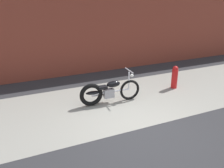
% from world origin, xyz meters
% --- Properties ---
extents(ground_plane, '(80.00, 80.00, 0.00)m').
position_xyz_m(ground_plane, '(0.00, 0.00, 0.00)').
color(ground_plane, '#2D2D30').
extents(sidewalk_slab, '(36.00, 3.50, 0.01)m').
position_xyz_m(sidewalk_slab, '(0.00, 1.75, 0.00)').
color(sidewalk_slab, gray).
rests_on(sidewalk_slab, ground).
extents(brick_building_wall, '(36.00, 0.50, 4.71)m').
position_xyz_m(brick_building_wall, '(0.00, 5.20, 2.36)').
color(brick_building_wall, brown).
rests_on(brick_building_wall, ground).
extents(motorcycle_black, '(2.01, 0.58, 1.03)m').
position_xyz_m(motorcycle_black, '(-0.22, 1.79, 0.40)').
color(motorcycle_black, black).
rests_on(motorcycle_black, ground).
extents(fire_hydrant, '(0.22, 0.22, 0.84)m').
position_xyz_m(fire_hydrant, '(2.58, 1.98, 0.42)').
color(fire_hydrant, red).
rests_on(fire_hydrant, ground).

